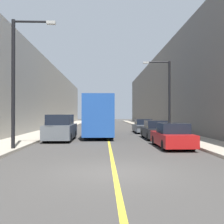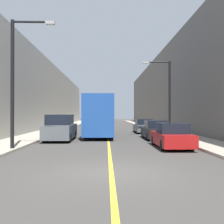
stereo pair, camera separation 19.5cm
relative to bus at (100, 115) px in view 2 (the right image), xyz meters
The scene contains 13 objects.
ground_plane 15.81m from the bus, 87.13° to the right, with size 200.00×200.00×0.00m, color #3F3D3A.
sidewalk_left 15.50m from the bus, 111.49° to the left, with size 2.83×72.00×0.16m, color #A89E8C.
sidewalk_right 16.14m from the bus, 63.28° to the left, with size 2.83×72.00×0.16m, color #A89E8C.
building_row_left 17.17m from the bus, 122.29° to the left, with size 4.00×72.00×9.31m, color gray.
building_row_right 18.21m from the bus, 53.44° to the left, with size 4.00×72.00×11.20m, color #66605B.
road_center_line 14.47m from the bus, 86.86° to the left, with size 0.16×72.00×0.01m, color gold.
bus is the anchor object (origin of this frame).
parked_suv_left 5.60m from the bus, 121.62° to the right, with size 1.99×4.85×1.98m.
car_right_near 10.33m from the bus, 63.88° to the right, with size 1.80×4.40×1.48m.
car_right_mid 6.01m from the bus, 39.05° to the right, with size 1.75×4.41×1.50m.
car_right_far 5.80m from the bus, 35.07° to the left, with size 1.84×4.41×1.48m.
street_lamp_left 11.47m from the bus, 112.57° to the right, with size 2.40×0.24×7.03m.
street_lamp_right 6.63m from the bus, 21.90° to the right, with size 2.40×0.24×6.45m.
Camera 2 is at (-0.18, -9.12, 2.02)m, focal length 42.00 mm.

